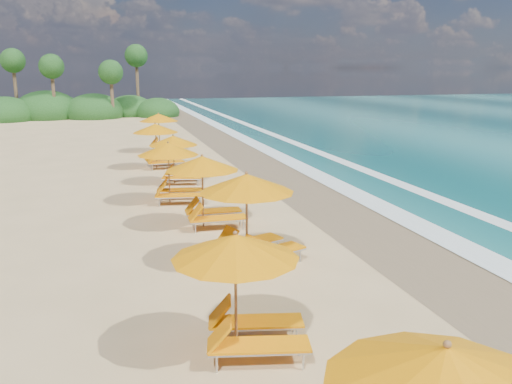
{
  "coord_description": "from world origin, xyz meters",
  "views": [
    {
      "loc": [
        -4.95,
        -17.49,
        5.43
      ],
      "look_at": [
        0.0,
        0.0,
        1.2
      ],
      "focal_mm": 37.46,
      "sensor_mm": 36.0,
      "label": 1
    }
  ],
  "objects": [
    {
      "name": "treeline",
      "position": [
        -9.94,
        45.51,
        1.0
      ],
      "size": [
        25.8,
        8.8,
        9.74
      ],
      "color": "#163D14",
      "rests_on": "ground"
    },
    {
      "name": "station_7",
      "position": [
        -2.11,
        12.13,
        1.42
      ],
      "size": [
        2.86,
        2.67,
        2.53
      ],
      "rotation": [
        0.0,
        0.0,
        0.08
      ],
      "color": "olive",
      "rests_on": "ground"
    },
    {
      "name": "station_8",
      "position": [
        -1.33,
        18.09,
        1.45
      ],
      "size": [
        2.86,
        2.66,
        2.59
      ],
      "rotation": [
        0.0,
        0.0,
        -0.04
      ],
      "color": "olive",
      "rests_on": "ground"
    },
    {
      "name": "station_5",
      "position": [
        -2.35,
        4.13,
        1.42
      ],
      "size": [
        3.02,
        2.88,
        2.54
      ],
      "rotation": [
        0.0,
        0.0,
        -0.17
      ],
      "color": "olive",
      "rests_on": "ground"
    },
    {
      "name": "station_2",
      "position": [
        -2.55,
        -8.29,
        1.39
      ],
      "size": [
        3.02,
        2.9,
        2.48
      ],
      "rotation": [
        0.0,
        0.0,
        -0.22
      ],
      "color": "olive",
      "rests_on": "ground"
    },
    {
      "name": "station_3",
      "position": [
        -1.1,
        -3.56,
        1.5
      ],
      "size": [
        3.44,
        3.38,
        2.68
      ],
      "rotation": [
        0.0,
        0.0,
        0.35
      ],
      "color": "olive",
      "rests_on": "ground"
    },
    {
      "name": "station_6",
      "position": [
        -1.7,
        7.8,
        1.33
      ],
      "size": [
        2.93,
        2.83,
        2.38
      ],
      "rotation": [
        0.0,
        0.0,
        -0.24
      ],
      "color": "olive",
      "rests_on": "ground"
    },
    {
      "name": "ground",
      "position": [
        0.0,
        0.0,
        0.0
      ],
      "size": [
        160.0,
        160.0,
        0.0
      ],
      "primitive_type": "plane",
      "color": "tan",
      "rests_on": "ground"
    },
    {
      "name": "station_4",
      "position": [
        -1.63,
        0.34,
        1.44
      ],
      "size": [
        2.82,
        2.61,
        2.57
      ],
      "rotation": [
        0.0,
        0.0,
        -0.03
      ],
      "color": "olive",
      "rests_on": "ground"
    },
    {
      "name": "surf_foam",
      "position": [
        6.7,
        0.0,
        0.03
      ],
      "size": [
        4.0,
        160.0,
        0.01
      ],
      "color": "white",
      "rests_on": "ground"
    },
    {
      "name": "wet_sand",
      "position": [
        4.0,
        0.0,
        0.01
      ],
      "size": [
        4.0,
        160.0,
        0.01
      ],
      "primitive_type": "cube",
      "color": "#7E674B",
      "rests_on": "ground"
    }
  ]
}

